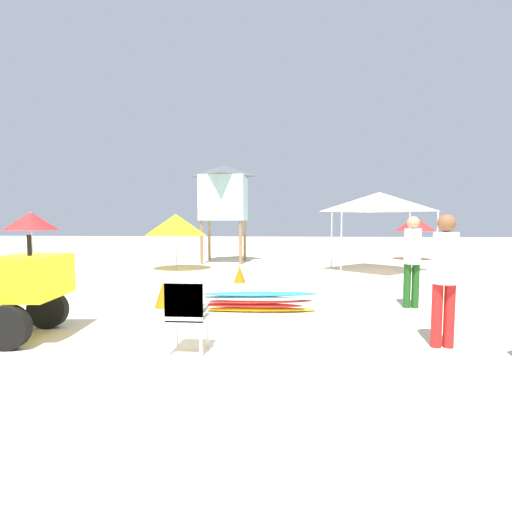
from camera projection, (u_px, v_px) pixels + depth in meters
ground at (180, 341)px, 5.76m from camera, size 80.00×80.00×0.00m
stacked_plastic_chairs at (186, 307)px, 5.13m from camera, size 0.48×0.48×1.02m
surfboard_pile at (255, 301)px, 7.54m from camera, size 2.33×0.62×0.40m
lifeguard_near_left at (445, 271)px, 5.37m from camera, size 0.32×0.32×1.78m
lifeguard_near_right at (412, 255)px, 7.87m from camera, size 0.32×0.32×1.79m
popup_canopy at (379, 202)px, 13.38m from camera, size 2.85×2.85×2.66m
lifeguard_tower at (224, 193)px, 16.64m from camera, size 1.98×1.98×3.99m
beach_umbrella_left at (176, 225)px, 14.14m from camera, size 2.12×2.12×1.95m
beach_umbrella_mid at (31, 221)px, 12.91m from camera, size 1.63×1.63×1.99m
beach_umbrella_far at (415, 224)px, 17.75m from camera, size 1.73×1.73×1.89m
traffic_cone_near at (240, 274)px, 11.19m from camera, size 0.33×0.33×0.48m
traffic_cone_far at (165, 293)px, 7.98m from camera, size 0.40×0.40×0.58m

